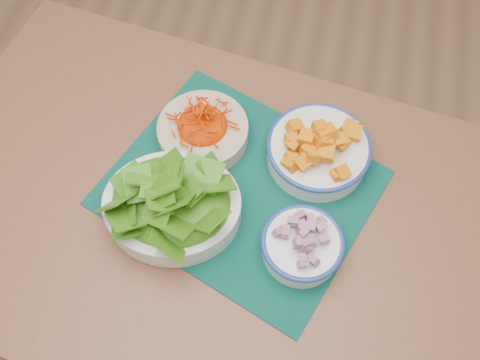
{
  "coord_description": "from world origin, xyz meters",
  "views": [
    {
      "loc": [
        0.22,
        -0.21,
        1.73
      ],
      "look_at": [
        0.1,
        0.29,
        0.78
      ],
      "focal_mm": 40.0,
      "sensor_mm": 36.0,
      "label": 1
    }
  ],
  "objects_px": {
    "onion_bowl": "(302,244)",
    "carrot_bowl": "(203,128)",
    "placemat": "(240,187)",
    "squash_bowl": "(319,146)",
    "lettuce_bowl": "(171,200)",
    "table": "(203,224)"
  },
  "relations": [
    {
      "from": "squash_bowl",
      "to": "lettuce_bowl",
      "type": "bearing_deg",
      "value": -143.47
    },
    {
      "from": "table",
      "to": "carrot_bowl",
      "type": "bearing_deg",
      "value": 109.69
    },
    {
      "from": "placemat",
      "to": "onion_bowl",
      "type": "height_order",
      "value": "onion_bowl"
    },
    {
      "from": "squash_bowl",
      "to": "lettuce_bowl",
      "type": "xyz_separation_m",
      "value": [
        -0.26,
        -0.19,
        0.01
      ]
    },
    {
      "from": "onion_bowl",
      "to": "carrot_bowl",
      "type": "bearing_deg",
      "value": 139.33
    },
    {
      "from": "squash_bowl",
      "to": "lettuce_bowl",
      "type": "distance_m",
      "value": 0.32
    },
    {
      "from": "table",
      "to": "onion_bowl",
      "type": "distance_m",
      "value": 0.27
    },
    {
      "from": "lettuce_bowl",
      "to": "onion_bowl",
      "type": "xyz_separation_m",
      "value": [
        0.26,
        -0.02,
        -0.02
      ]
    },
    {
      "from": "placemat",
      "to": "carrot_bowl",
      "type": "distance_m",
      "value": 0.15
    },
    {
      "from": "placemat",
      "to": "lettuce_bowl",
      "type": "bearing_deg",
      "value": -122.39
    },
    {
      "from": "placemat",
      "to": "squash_bowl",
      "type": "distance_m",
      "value": 0.18
    },
    {
      "from": "carrot_bowl",
      "to": "squash_bowl",
      "type": "distance_m",
      "value": 0.25
    },
    {
      "from": "table",
      "to": "squash_bowl",
      "type": "height_order",
      "value": "squash_bowl"
    },
    {
      "from": "carrot_bowl",
      "to": "onion_bowl",
      "type": "relative_size",
      "value": 1.41
    },
    {
      "from": "squash_bowl",
      "to": "onion_bowl",
      "type": "height_order",
      "value": "squash_bowl"
    },
    {
      "from": "placemat",
      "to": "squash_bowl",
      "type": "bearing_deg",
      "value": 55.53
    },
    {
      "from": "carrot_bowl",
      "to": "table",
      "type": "bearing_deg",
      "value": -78.4
    },
    {
      "from": "table",
      "to": "lettuce_bowl",
      "type": "bearing_deg",
      "value": -134.47
    },
    {
      "from": "placemat",
      "to": "onion_bowl",
      "type": "relative_size",
      "value": 3.09
    },
    {
      "from": "table",
      "to": "onion_bowl",
      "type": "bearing_deg",
      "value": -6.67
    },
    {
      "from": "squash_bowl",
      "to": "table",
      "type": "bearing_deg",
      "value": -143.65
    },
    {
      "from": "carrot_bowl",
      "to": "onion_bowl",
      "type": "bearing_deg",
      "value": -40.67
    }
  ]
}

